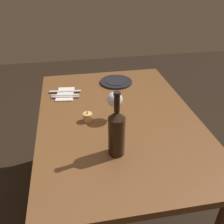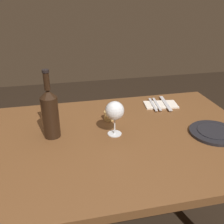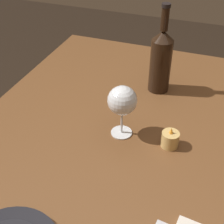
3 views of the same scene
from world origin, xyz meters
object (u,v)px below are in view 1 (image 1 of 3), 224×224
(table_knife, at_px, (65,91))
(fork_inner, at_px, (65,95))
(fork_outer, at_px, (65,97))
(dinner_plate, at_px, (116,82))
(wine_bottle, at_px, (117,132))
(folded_napkin, at_px, (65,94))
(votive_candle, at_px, (88,117))
(wine_glass_left, at_px, (115,100))

(table_knife, bearing_deg, fork_inner, 180.00)
(fork_outer, bearing_deg, table_knife, 0.00)
(dinner_plate, bearing_deg, wine_bottle, 168.99)
(wine_bottle, distance_m, fork_inner, 0.65)
(folded_napkin, bearing_deg, wine_bottle, -160.53)
(folded_napkin, bearing_deg, votive_candle, -160.82)
(votive_candle, bearing_deg, fork_inner, 20.59)
(votive_candle, xyz_separation_m, fork_outer, (0.29, 0.12, -0.01))
(votive_candle, distance_m, fork_inner, 0.33)
(folded_napkin, bearing_deg, dinner_plate, -71.93)
(wine_bottle, distance_m, dinner_plate, 0.77)
(dinner_plate, distance_m, folded_napkin, 0.39)
(folded_napkin, distance_m, fork_inner, 0.03)
(votive_candle, bearing_deg, folded_napkin, 19.18)
(fork_outer, bearing_deg, wine_bottle, -159.00)
(wine_glass_left, distance_m, fork_outer, 0.41)
(votive_candle, height_order, dinner_plate, votive_candle)
(folded_napkin, distance_m, fork_outer, 0.05)
(fork_outer, height_order, table_knife, same)
(dinner_plate, bearing_deg, fork_outer, 114.79)
(wine_glass_left, xyz_separation_m, votive_candle, (0.00, 0.15, -0.10))
(folded_napkin, height_order, fork_inner, fork_inner)
(wine_bottle, relative_size, table_knife, 1.52)
(votive_candle, xyz_separation_m, fork_inner, (0.31, 0.12, -0.01))
(wine_glass_left, xyz_separation_m, table_knife, (0.37, 0.27, -0.11))
(wine_glass_left, distance_m, votive_candle, 0.18)
(dinner_plate, xyz_separation_m, fork_inner, (-0.15, 0.37, 0.00))
(dinner_plate, distance_m, table_knife, 0.38)
(table_knife, bearing_deg, wine_glass_left, -144.16)
(dinner_plate, distance_m, fork_inner, 0.40)
(votive_candle, relative_size, folded_napkin, 0.33)
(wine_bottle, relative_size, votive_candle, 4.78)
(wine_glass_left, relative_size, table_knife, 0.79)
(votive_candle, bearing_deg, table_knife, 17.72)
(wine_glass_left, height_order, fork_inner, wine_glass_left)
(fork_outer, distance_m, table_knife, 0.08)
(fork_inner, xyz_separation_m, table_knife, (0.06, 0.00, 0.00))
(wine_bottle, relative_size, folded_napkin, 1.58)
(folded_napkin, bearing_deg, table_knife, 0.00)
(wine_glass_left, distance_m, dinner_plate, 0.49)
(fork_inner, relative_size, fork_outer, 1.00)
(dinner_plate, relative_size, fork_inner, 1.28)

